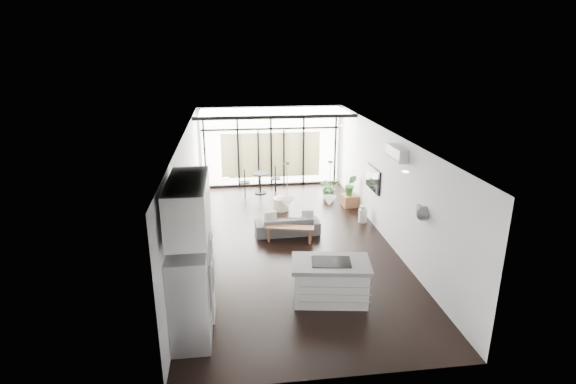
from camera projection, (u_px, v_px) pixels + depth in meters
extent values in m
cube|color=black|center=(290.00, 242.00, 11.54)|extent=(5.00, 10.00, 0.00)
cube|color=silver|center=(290.00, 134.00, 10.66)|extent=(5.00, 10.00, 0.00)
cube|color=silver|center=(187.00, 194.00, 10.79)|extent=(0.02, 10.00, 2.80)
cube|color=silver|center=(387.00, 186.00, 11.40)|extent=(0.02, 10.00, 2.80)
cube|color=silver|center=(271.00, 146.00, 15.80)|extent=(5.00, 0.02, 2.80)
cube|color=silver|center=(336.00, 298.00, 6.39)|extent=(5.00, 0.02, 2.80)
cube|color=black|center=(271.00, 147.00, 15.69)|extent=(5.00, 0.20, 2.80)
cube|color=silver|center=(273.00, 111.00, 14.43)|extent=(4.70, 1.90, 0.06)
cube|color=beige|center=(271.00, 155.00, 15.85)|extent=(3.50, 0.02, 1.60)
cube|color=silver|center=(330.00, 281.00, 8.80)|extent=(1.64, 1.12, 0.83)
cube|color=black|center=(331.00, 262.00, 8.67)|extent=(0.82, 0.61, 0.01)
cube|color=#9E9DA2|center=(190.00, 300.00, 7.39)|extent=(0.64, 0.80, 1.65)
cube|color=silver|center=(194.00, 257.00, 8.02)|extent=(0.62, 0.65, 2.42)
cube|color=silver|center=(188.00, 206.00, 7.24)|extent=(0.62, 1.75, 0.86)
cone|color=silver|center=(287.00, 203.00, 8.36)|extent=(0.26, 0.26, 0.18)
cone|color=silver|center=(329.00, 201.00, 8.46)|extent=(0.26, 0.26, 0.18)
imported|color=#464648|center=(287.00, 222.00, 11.96)|extent=(1.72, 0.55, 0.67)
cube|color=brown|center=(290.00, 234.00, 11.52)|extent=(1.29, 0.61, 0.40)
cylinder|color=beige|center=(281.00, 204.00, 13.69)|extent=(0.52, 0.52, 0.39)
cube|color=brown|center=(350.00, 200.00, 14.04)|extent=(0.51, 0.51, 0.36)
imported|color=#386F31|center=(329.00, 190.00, 14.72)|extent=(0.91, 0.95, 0.58)
imported|color=#386F31|center=(350.00, 191.00, 13.94)|extent=(0.49, 0.73, 0.30)
cylinder|color=beige|center=(363.00, 214.00, 12.75)|extent=(0.27, 0.27, 0.48)
cube|color=black|center=(260.00, 182.00, 15.17)|extent=(1.74, 1.08, 0.78)
cube|color=black|center=(373.00, 179.00, 12.37)|extent=(0.05, 1.10, 0.65)
cube|color=silver|center=(397.00, 153.00, 10.31)|extent=(0.22, 0.90, 0.30)
cube|color=black|center=(186.00, 195.00, 10.28)|extent=(0.04, 0.70, 0.90)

